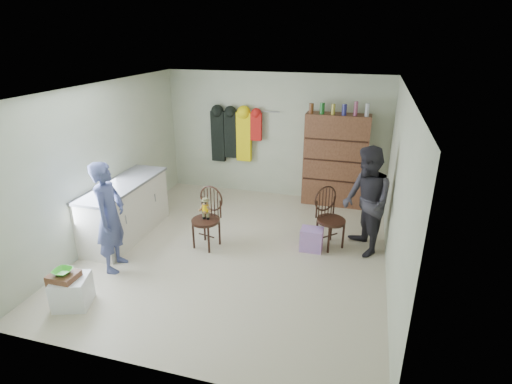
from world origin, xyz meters
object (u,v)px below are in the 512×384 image
(counter, at_px, (125,210))
(chair_front, at_px, (207,214))
(dresser, at_px, (335,160))
(chair_far, at_px, (329,215))

(counter, bearing_deg, chair_front, 1.99)
(counter, xyz_separation_m, dresser, (3.20, 2.30, 0.44))
(counter, distance_m, chair_front, 1.45)
(dresser, bearing_deg, chair_front, -127.96)
(chair_far, bearing_deg, chair_front, 151.03)
(chair_front, bearing_deg, counter, -165.11)
(chair_front, height_order, chair_far, chair_front)
(counter, distance_m, chair_far, 3.34)
(counter, relative_size, dresser, 0.90)
(counter, height_order, chair_far, chair_far)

